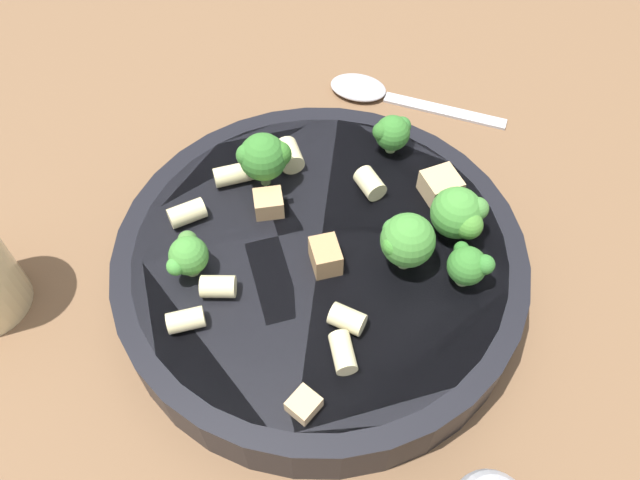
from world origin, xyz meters
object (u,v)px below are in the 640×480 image
(chicken_chunk_2, at_px, (269,203))
(spoon, at_px, (380,93))
(rigatoni_4, at_px, (370,183))
(chicken_chunk_1, at_px, (441,186))
(rigatoni_2, at_px, (234,174))
(broccoli_floret_3, at_px, (188,255))
(broccoli_floret_4, at_px, (406,240))
(rigatoni_5, at_px, (218,287))
(broccoli_floret_2, at_px, (468,265))
(chicken_chunk_3, at_px, (330,255))
(broccoli_floret_0, at_px, (459,214))
(rigatoni_6, at_px, (351,318))
(rigatoni_7, at_px, (295,154))
(rigatoni_3, at_px, (186,320))
(pasta_bowl, at_px, (320,263))
(broccoli_floret_5, at_px, (392,132))
(rigatoni_0, at_px, (343,353))
(rigatoni_1, at_px, (187,213))
(broccoli_floret_1, at_px, (264,157))

(chicken_chunk_2, xyz_separation_m, spoon, (0.13, 0.13, -0.04))
(rigatoni_4, relative_size, chicken_chunk_1, 0.88)
(rigatoni_2, relative_size, chicken_chunk_2, 1.46)
(broccoli_floret_3, height_order, broccoli_floret_4, broccoli_floret_4)
(rigatoni_5, bearing_deg, chicken_chunk_2, 51.08)
(rigatoni_2, bearing_deg, broccoli_floret_2, -45.13)
(chicken_chunk_3, bearing_deg, broccoli_floret_3, 167.29)
(broccoli_floret_0, height_order, broccoli_floret_3, broccoli_floret_0)
(rigatoni_5, xyz_separation_m, rigatoni_6, (0.07, -0.04, -0.00))
(rigatoni_5, distance_m, spoon, 0.27)
(rigatoni_7, bearing_deg, broccoli_floret_2, -59.17)
(rigatoni_3, height_order, chicken_chunk_3, chicken_chunk_3)
(rigatoni_2, relative_size, rigatoni_3, 1.29)
(pasta_bowl, xyz_separation_m, chicken_chunk_3, (0.00, -0.01, 0.03))
(broccoli_floret_5, xyz_separation_m, chicken_chunk_1, (0.02, -0.05, -0.01))
(pasta_bowl, xyz_separation_m, broccoli_floret_0, (0.09, -0.01, 0.04))
(rigatoni_0, bearing_deg, rigatoni_1, 119.01)
(broccoli_floret_3, height_order, rigatoni_6, broccoli_floret_3)
(rigatoni_5, bearing_deg, broccoli_floret_4, -5.34)
(rigatoni_2, height_order, rigatoni_5, same)
(rigatoni_7, distance_m, chicken_chunk_3, 0.09)
(pasta_bowl, distance_m, broccoli_floret_0, 0.10)
(broccoli_floret_5, relative_size, rigatoni_5, 1.40)
(rigatoni_3, distance_m, rigatoni_6, 0.10)
(rigatoni_2, bearing_deg, rigatoni_3, -115.63)
(rigatoni_7, bearing_deg, broccoli_floret_1, -151.11)
(chicken_chunk_3, bearing_deg, rigatoni_5, -178.27)
(broccoli_floret_5, bearing_deg, rigatoni_6, -119.00)
(rigatoni_4, height_order, spoon, rigatoni_4)
(chicken_chunk_2, distance_m, chicken_chunk_3, 0.06)
(rigatoni_4, height_order, rigatoni_6, rigatoni_4)
(broccoli_floret_4, distance_m, rigatoni_3, 0.14)
(chicken_chunk_3, bearing_deg, rigatoni_2, 117.28)
(rigatoni_7, height_order, chicken_chunk_2, rigatoni_7)
(rigatoni_4, xyz_separation_m, chicken_chunk_3, (-0.05, -0.05, 0.00))
(chicken_chunk_3, bearing_deg, pasta_bowl, 103.74)
(rigatoni_1, distance_m, chicken_chunk_1, 0.18)
(broccoli_floret_4, bearing_deg, broccoli_floret_2, -34.76)
(broccoli_floret_5, bearing_deg, rigatoni_0, -119.09)
(chicken_chunk_3, bearing_deg, chicken_chunk_1, 21.18)
(rigatoni_3, distance_m, spoon, 0.29)
(broccoli_floret_5, bearing_deg, pasta_bowl, -135.97)
(rigatoni_2, relative_size, rigatoni_5, 1.33)
(rigatoni_5, bearing_deg, rigatoni_0, -46.30)
(chicken_chunk_1, height_order, chicken_chunk_3, chicken_chunk_3)
(broccoli_floret_4, bearing_deg, broccoli_floret_0, 17.70)
(pasta_bowl, bearing_deg, broccoli_floret_2, -31.14)
(chicken_chunk_2, bearing_deg, chicken_chunk_3, -62.78)
(broccoli_floret_0, relative_size, broccoli_floret_1, 0.91)
(rigatoni_4, bearing_deg, chicken_chunk_3, -130.75)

